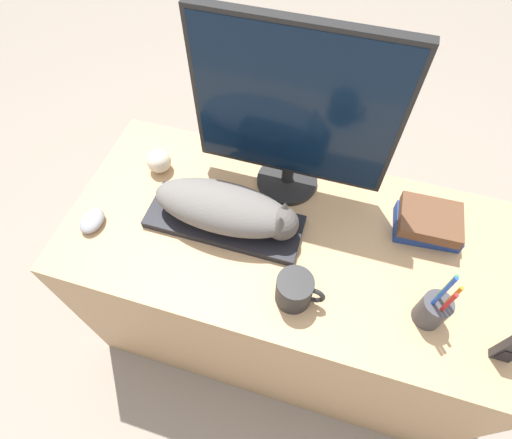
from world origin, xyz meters
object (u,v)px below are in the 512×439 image
Objects in this scene: keyboard at (224,222)px; monitor at (294,113)px; pen_cup at (433,309)px; book_stack at (429,223)px; coffee_mug at (295,290)px; baseball at (159,161)px; cat at (229,209)px; phone at (510,350)px; computer_mouse at (92,221)px.

keyboard is 0.84× the size of monitor.
book_stack is (-0.02, 0.26, -0.01)m from pen_cup.
coffee_mug is 0.60m from baseball.
cat is 3.28× the size of coffee_mug.
coffee_mug is 1.67× the size of baseball.
monitor is at bearing 144.10° from pen_cup.
monitor is 2.35× the size of pen_cup.
phone reaches higher than coffee_mug.
book_stack is (-0.19, 0.31, -0.02)m from phone.
computer_mouse is (-0.38, -0.11, -0.07)m from cat.
monitor is 0.59m from pen_cup.
monitor is at bearing 107.01° from coffee_mug.
coffee_mug is at bearing -72.99° from monitor.
pen_cup is at bearing 164.16° from phone.
phone is (1.02, -0.31, 0.02)m from baseball.
monitor is 7.13× the size of baseball.
phone is (1.12, -0.06, 0.04)m from computer_mouse.
pen_cup is at bearing 7.77° from coffee_mug.
baseball is (-0.40, -0.06, -0.25)m from monitor.
baseball is at bearing 149.17° from coffee_mug.
cat is at bearing 167.91° from pen_cup.
book_stack is at bearing 121.73° from phone.
keyboard is 0.58m from book_stack.
baseball is at bearing 162.84° from pen_cup.
coffee_mug is (0.25, -0.17, 0.04)m from keyboard.
monitor is 4.27× the size of coffee_mug.
cat reaches higher than book_stack.
baseball is 0.40× the size of book_stack.
coffee_mug is 0.44m from book_stack.
cat is 0.76m from phone.
baseball is (-0.27, 0.14, 0.03)m from keyboard.
book_stack is (0.54, 0.14, -0.04)m from cat.
phone is (0.17, -0.05, 0.00)m from pen_cup.
keyboard is 5.96× the size of baseball.
pen_cup is (0.95, -0.01, 0.04)m from computer_mouse.
coffee_mug reaches higher than book_stack.
baseball reaches higher than keyboard.
cat reaches higher than computer_mouse.
cat is at bearing 16.06° from computer_mouse.
monitor is 0.47m from baseball.
monitor reaches higher than book_stack.
baseball is at bearing 68.15° from computer_mouse.
coffee_mug is at bearing -33.73° from keyboard.
coffee_mug reaches higher than keyboard.
cat reaches higher than coffee_mug.
cat is 0.29m from coffee_mug.
keyboard is 0.77m from phone.
pen_cup is 3.04× the size of baseball.
baseball reaches higher than computer_mouse.
phone is at bearing -58.27° from book_stack.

